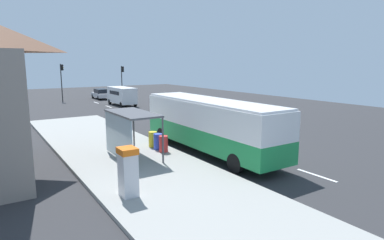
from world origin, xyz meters
TOP-DOWN VIEW (x-y plane):
  - ground_plane at (0.00, 14.00)m, footprint 56.00×92.00m
  - sidewalk_platform at (-6.40, 2.00)m, footprint 6.20×30.00m
  - lane_stripe_seg_0 at (0.25, -6.00)m, footprint 0.16×2.20m
  - lane_stripe_seg_1 at (0.25, -1.00)m, footprint 0.16×2.20m
  - lane_stripe_seg_2 at (0.25, 4.00)m, footprint 0.16×2.20m
  - lane_stripe_seg_3 at (0.25, 9.00)m, footprint 0.16×2.20m
  - lane_stripe_seg_4 at (0.25, 14.00)m, footprint 0.16×2.20m
  - lane_stripe_seg_5 at (0.25, 19.00)m, footprint 0.16×2.20m
  - lane_stripe_seg_6 at (0.25, 24.00)m, footprint 0.16×2.20m
  - lane_stripe_seg_7 at (0.25, 29.00)m, footprint 0.16×2.20m
  - bus at (-1.71, 0.08)m, footprint 2.55×11.01m
  - white_van at (2.20, 24.45)m, footprint 2.12×5.24m
  - sedan_near at (2.30, 33.33)m, footprint 1.90×4.43m
  - ticket_machine at (-8.40, -3.80)m, footprint 0.66×0.76m
  - recycling_bin_red at (-4.20, 1.19)m, footprint 0.52×0.52m
  - recycling_bin_blue at (-4.20, 1.89)m, footprint 0.52×0.52m
  - recycling_bin_yellow at (-4.20, 2.59)m, footprint 0.52×0.52m
  - traffic_light_near_side at (5.50, 32.67)m, footprint 0.49×0.28m
  - traffic_light_far_side at (-3.10, 33.47)m, footprint 0.49×0.28m
  - bus_shelter at (-6.41, 1.16)m, footprint 1.80×4.00m

SIDE VIEW (x-z plane):
  - ground_plane at x=0.00m, z-range -0.04..0.00m
  - lane_stripe_seg_0 at x=0.25m, z-range 0.00..0.01m
  - lane_stripe_seg_1 at x=0.25m, z-range 0.00..0.01m
  - lane_stripe_seg_2 at x=0.25m, z-range 0.00..0.01m
  - lane_stripe_seg_3 at x=0.25m, z-range 0.00..0.01m
  - lane_stripe_seg_4 at x=0.25m, z-range 0.00..0.01m
  - lane_stripe_seg_5 at x=0.25m, z-range 0.00..0.01m
  - lane_stripe_seg_6 at x=0.25m, z-range 0.00..0.01m
  - lane_stripe_seg_7 at x=0.25m, z-range 0.00..0.01m
  - sidewalk_platform at x=-6.40m, z-range 0.00..0.18m
  - recycling_bin_red at x=-4.20m, z-range 0.18..1.13m
  - recycling_bin_blue at x=-4.20m, z-range 0.18..1.13m
  - recycling_bin_yellow at x=-4.20m, z-range 0.18..1.13m
  - sedan_near at x=2.30m, z-range 0.03..1.55m
  - ticket_machine at x=-8.40m, z-range 0.20..2.14m
  - white_van at x=2.20m, z-range 0.19..2.49m
  - bus at x=-1.71m, z-range 0.24..3.45m
  - bus_shelter at x=-6.41m, z-range 0.85..3.35m
  - traffic_light_near_side at x=5.50m, z-range 0.81..5.73m
  - traffic_light_far_side at x=-3.10m, z-range 0.85..6.08m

